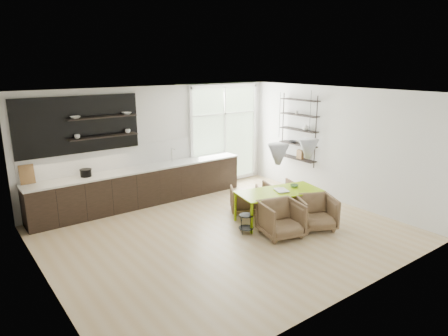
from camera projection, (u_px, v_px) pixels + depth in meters
room at (218, 152)px, 9.19m from camera, size 7.02×6.01×2.91m
kitchen_run at (139, 182)px, 9.91m from camera, size 5.54×0.69×2.75m
right_shelving at (299, 132)px, 10.80m from camera, size 0.26×1.22×1.90m
dining_table at (279, 193)px, 8.89m from camera, size 2.03×1.22×0.69m
armchair_back_left at (245, 200)px, 9.46m from camera, size 0.93×0.93×0.62m
armchair_back_right at (280, 194)px, 9.82m from camera, size 0.88×0.89×0.65m
armchair_front_left at (281, 219)px, 8.15m from camera, size 0.95×0.97×0.73m
armchair_front_right at (316, 212)px, 8.54m from camera, size 1.04×1.05×0.72m
wire_stool at (246, 221)px, 8.32m from camera, size 0.32×0.32×0.40m
table_book at (276, 191)px, 8.84m from camera, size 0.36×0.41×0.03m
table_bowl at (294, 186)px, 9.16m from camera, size 0.21×0.21×0.06m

